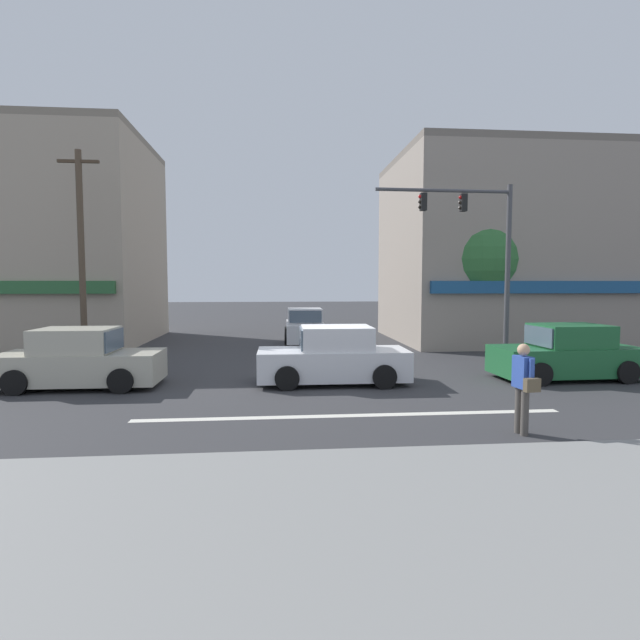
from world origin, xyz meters
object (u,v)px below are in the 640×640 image
sedan_crossing_rightbound (567,355)px  sedan_crossing_center (305,327)px  sedan_parked_curbside (333,358)px  sedan_crossing_leftbound (80,361)px  pedestrian_foreground_with_bag (523,383)px  street_tree (476,261)px  traffic_light_mast (482,243)px  utility_pole_near_left (81,252)px

sedan_crossing_rightbound → sedan_crossing_center: bearing=126.1°
sedan_parked_curbside → sedan_crossing_rightbound: 6.77m
sedan_crossing_leftbound → sedan_crossing_rightbound: size_ratio=0.99×
sedan_crossing_center → pedestrian_foreground_with_bag: (3.08, -14.48, 0.24)m
sedan_crossing_center → sedan_crossing_leftbound: 11.50m
sedan_crossing_rightbound → street_tree: bearing=87.9°
sedan_crossing_center → sedan_crossing_rightbound: 11.81m
traffic_light_mast → sedan_crossing_leftbound: traffic_light_mast is taller
street_tree → utility_pole_near_left: bearing=-171.5°
traffic_light_mast → sedan_crossing_rightbound: size_ratio=1.50×
sedan_parked_curbside → sedan_crossing_rightbound: same height
sedan_crossing_rightbound → pedestrian_foreground_with_bag: 6.30m
street_tree → sedan_crossing_center: 8.16m
sedan_crossing_rightbound → utility_pole_near_left: bearing=161.9°
sedan_crossing_rightbound → traffic_light_mast: bearing=107.4°
street_tree → sedan_crossing_leftbound: bearing=-152.5°
utility_pole_near_left → traffic_light_mast: bearing=-5.8°
utility_pole_near_left → sedan_crossing_rightbound: 16.26m
utility_pole_near_left → pedestrian_foreground_with_bag: utility_pole_near_left is taller
sedan_parked_curbside → pedestrian_foreground_with_bag: 5.74m
sedan_crossing_leftbound → pedestrian_foreground_with_bag: bearing=-27.6°
traffic_light_mast → pedestrian_foreground_with_bag: size_ratio=3.71×
sedan_crossing_center → sedan_crossing_leftbound: size_ratio=1.01×
sedan_crossing_rightbound → sedan_parked_curbside: bearing=179.9°
sedan_parked_curbside → sedan_crossing_leftbound: bearing=179.4°
utility_pole_near_left → sedan_crossing_center: bearing=29.2°
street_tree → pedestrian_foreground_with_bag: 13.18m
sedan_parked_curbside → sedan_crossing_center: size_ratio=1.00×
utility_pole_near_left → sedan_parked_curbside: (8.40, -4.93, -3.14)m
sedan_parked_curbside → utility_pole_near_left: bearing=149.6°
utility_pole_near_left → sedan_crossing_leftbound: 6.02m
street_tree → sedan_crossing_rightbound: size_ratio=1.35×
utility_pole_near_left → traffic_light_mast: (14.06, -1.43, 0.32)m
traffic_light_mast → sedan_crossing_center: traffic_light_mast is taller
sedan_parked_curbside → pedestrian_foreground_with_bag: pedestrian_foreground_with_bag is taller
utility_pole_near_left → sedan_parked_curbside: bearing=-30.4°
traffic_light_mast → utility_pole_near_left: bearing=174.2°
sedan_parked_curbside → sedan_crossing_center: bearing=91.2°
sedan_parked_curbside → sedan_crossing_leftbound: same height
sedan_crossing_center → sedan_crossing_rightbound: same height
sedan_crossing_center → street_tree: bearing=-17.5°
street_tree → sedan_crossing_rightbound: (-0.27, -7.25, -3.01)m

